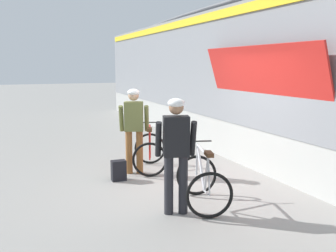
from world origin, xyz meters
TOP-DOWN VIEW (x-y plane):
  - ground_plane at (0.00, 0.00)m, footprint 80.00×80.00m
  - train_car at (3.19, 1.08)m, footprint 3.29×21.57m
  - cyclist_near_in_olive at (-0.72, 1.04)m, footprint 0.66×0.46m
  - cyclist_far_in_dark at (-0.78, -1.26)m, footprint 0.66×0.42m
  - bicycle_near_red at (-0.34, 1.15)m, footprint 1.03×1.25m
  - bicycle_far_silver at (-0.26, -1.14)m, footprint 0.97×1.22m
  - backpack_on_platform at (-1.16, 0.68)m, footprint 0.28×0.18m

SIDE VIEW (x-z plane):
  - ground_plane at x=0.00m, z-range 0.00..0.00m
  - backpack_on_platform at x=-1.16m, z-range 0.00..0.40m
  - bicycle_near_red at x=-0.34m, z-range -0.09..0.89m
  - bicycle_far_silver at x=-0.26m, z-range -0.09..0.89m
  - cyclist_near_in_olive at x=-0.72m, z-range 0.17..1.94m
  - cyclist_far_in_dark at x=-0.78m, z-range 0.17..1.94m
  - train_car at x=3.19m, z-range 0.03..3.91m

